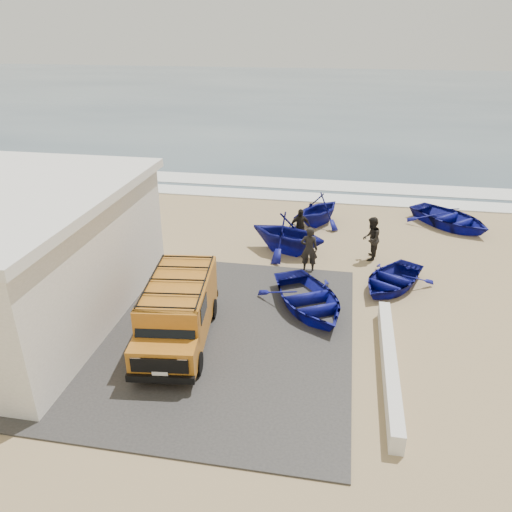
{
  "coord_description": "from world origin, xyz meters",
  "views": [
    {
      "loc": [
        3.35,
        -14.7,
        8.86
      ],
      "look_at": [
        0.46,
        1.4,
        1.2
      ],
      "focal_mm": 35.0,
      "sensor_mm": 36.0,
      "label": 1
    }
  ],
  "objects_px": {
    "boat_near_right": "(392,279)",
    "parapet": "(389,365)",
    "boat_near_left": "(308,299)",
    "fisherman_back": "(300,227)",
    "boat_far_right": "(450,218)",
    "fisherman_middle": "(371,239)",
    "boat_far_left": "(318,209)",
    "van": "(178,309)",
    "fisherman_front": "(309,249)",
    "boat_mid_left": "(287,233)"
  },
  "relations": [
    {
      "from": "boat_near_right",
      "to": "boat_far_right",
      "type": "bearing_deg",
      "value": 95.69
    },
    {
      "from": "boat_near_left",
      "to": "fisherman_back",
      "type": "bearing_deg",
      "value": 70.47
    },
    {
      "from": "boat_mid_left",
      "to": "fisherman_front",
      "type": "relative_size",
      "value": 1.8
    },
    {
      "from": "fisherman_middle",
      "to": "fisherman_back",
      "type": "bearing_deg",
      "value": -99.23
    },
    {
      "from": "parapet",
      "to": "boat_near_right",
      "type": "xyz_separation_m",
      "value": [
        0.39,
        5.11,
        0.07
      ]
    },
    {
      "from": "boat_mid_left",
      "to": "fisherman_back",
      "type": "height_order",
      "value": "boat_mid_left"
    },
    {
      "from": "boat_far_right",
      "to": "fisherman_middle",
      "type": "xyz_separation_m",
      "value": [
        -3.86,
        -4.39,
        0.49
      ]
    },
    {
      "from": "boat_near_right",
      "to": "fisherman_front",
      "type": "height_order",
      "value": "fisherman_front"
    },
    {
      "from": "boat_near_left",
      "to": "boat_far_right",
      "type": "bearing_deg",
      "value": 27.35
    },
    {
      "from": "boat_near_left",
      "to": "fisherman_front",
      "type": "bearing_deg",
      "value": 66.35
    },
    {
      "from": "boat_near_left",
      "to": "fisherman_back",
      "type": "distance_m",
      "value": 5.54
    },
    {
      "from": "boat_near_right",
      "to": "boat_far_right",
      "type": "relative_size",
      "value": 0.81
    },
    {
      "from": "fisherman_front",
      "to": "fisherman_back",
      "type": "relative_size",
      "value": 1.13
    },
    {
      "from": "fisherman_back",
      "to": "fisherman_front",
      "type": "bearing_deg",
      "value": -98.88
    },
    {
      "from": "parapet",
      "to": "boat_near_left",
      "type": "xyz_separation_m",
      "value": [
        -2.49,
        3.03,
        0.13
      ]
    },
    {
      "from": "boat_far_right",
      "to": "fisherman_back",
      "type": "relative_size",
      "value": 2.49
    },
    {
      "from": "boat_mid_left",
      "to": "boat_far_right",
      "type": "height_order",
      "value": "boat_mid_left"
    },
    {
      "from": "boat_mid_left",
      "to": "fisherman_middle",
      "type": "height_order",
      "value": "fisherman_middle"
    },
    {
      "from": "boat_far_left",
      "to": "boat_far_right",
      "type": "relative_size",
      "value": 0.72
    },
    {
      "from": "boat_far_left",
      "to": "boat_far_right",
      "type": "distance_m",
      "value": 6.28
    },
    {
      "from": "boat_near_right",
      "to": "boat_far_right",
      "type": "xyz_separation_m",
      "value": [
        3.13,
        6.75,
        0.08
      ]
    },
    {
      "from": "boat_mid_left",
      "to": "fisherman_front",
      "type": "distance_m",
      "value": 1.92
    },
    {
      "from": "boat_mid_left",
      "to": "fisherman_back",
      "type": "relative_size",
      "value": 2.04
    },
    {
      "from": "boat_near_left",
      "to": "parapet",
      "type": "bearing_deg",
      "value": -78.95
    },
    {
      "from": "boat_far_right",
      "to": "fisherman_back",
      "type": "distance_m",
      "value": 7.66
    },
    {
      "from": "boat_far_right",
      "to": "fisherman_middle",
      "type": "height_order",
      "value": "fisherman_middle"
    },
    {
      "from": "boat_near_left",
      "to": "fisherman_middle",
      "type": "distance_m",
      "value": 4.96
    },
    {
      "from": "fisherman_middle",
      "to": "boat_mid_left",
      "type": "bearing_deg",
      "value": -81.95
    },
    {
      "from": "parapet",
      "to": "van",
      "type": "bearing_deg",
      "value": 175.05
    },
    {
      "from": "boat_mid_left",
      "to": "boat_far_right",
      "type": "bearing_deg",
      "value": -38.85
    },
    {
      "from": "boat_near_right",
      "to": "boat_far_right",
      "type": "height_order",
      "value": "boat_far_right"
    },
    {
      "from": "van",
      "to": "boat_far_left",
      "type": "bearing_deg",
      "value": 64.73
    },
    {
      "from": "boat_near_left",
      "to": "fisherman_back",
      "type": "xyz_separation_m",
      "value": [
        -0.85,
        5.46,
        0.41
      ]
    },
    {
      "from": "boat_near_left",
      "to": "fisherman_middle",
      "type": "relative_size",
      "value": 2.15
    },
    {
      "from": "boat_near_left",
      "to": "boat_far_left",
      "type": "bearing_deg",
      "value": 63.05
    },
    {
      "from": "boat_far_left",
      "to": "fisherman_back",
      "type": "relative_size",
      "value": 1.79
    },
    {
      "from": "van",
      "to": "boat_mid_left",
      "type": "bearing_deg",
      "value": 63.98
    },
    {
      "from": "boat_far_left",
      "to": "fisherman_middle",
      "type": "height_order",
      "value": "fisherman_middle"
    },
    {
      "from": "boat_far_left",
      "to": "fisherman_middle",
      "type": "xyz_separation_m",
      "value": [
        2.36,
        -3.59,
        0.14
      ]
    },
    {
      "from": "van",
      "to": "boat_far_left",
      "type": "xyz_separation_m",
      "value": [
        3.54,
        10.52,
        -0.3
      ]
    },
    {
      "from": "van",
      "to": "fisherman_front",
      "type": "xyz_separation_m",
      "value": [
        3.5,
        5.4,
        -0.14
      ]
    },
    {
      "from": "parapet",
      "to": "boat_far_left",
      "type": "xyz_separation_m",
      "value": [
        -2.69,
        11.06,
        0.5
      ]
    },
    {
      "from": "boat_near_right",
      "to": "parapet",
      "type": "bearing_deg",
      "value": -63.76
    },
    {
      "from": "fisherman_front",
      "to": "fisherman_middle",
      "type": "bearing_deg",
      "value": -149.48
    },
    {
      "from": "boat_mid_left",
      "to": "boat_far_left",
      "type": "xyz_separation_m",
      "value": [
        1.07,
        3.5,
        -0.1
      ]
    },
    {
      "from": "boat_near_right",
      "to": "fisherman_middle",
      "type": "relative_size",
      "value": 1.82
    },
    {
      "from": "boat_near_right",
      "to": "boat_mid_left",
      "type": "xyz_separation_m",
      "value": [
        -4.16,
        2.45,
        0.53
      ]
    },
    {
      "from": "boat_mid_left",
      "to": "boat_far_left",
      "type": "bearing_deg",
      "value": 3.54
    },
    {
      "from": "boat_near_right",
      "to": "fisherman_front",
      "type": "relative_size",
      "value": 1.79
    },
    {
      "from": "boat_far_left",
      "to": "boat_near_left",
      "type": "bearing_deg",
      "value": -57.45
    }
  ]
}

